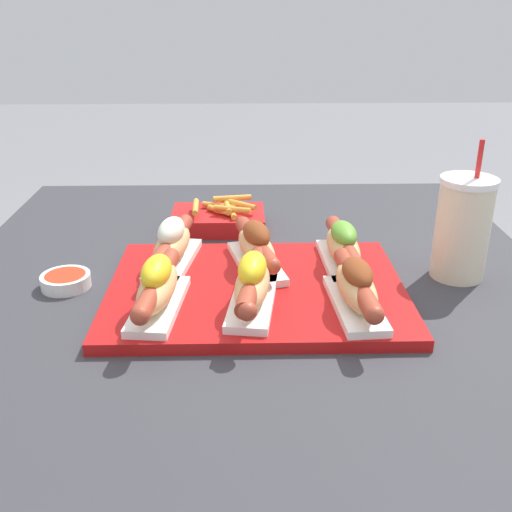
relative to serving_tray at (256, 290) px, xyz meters
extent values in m
cube|color=#333338|center=(-0.01, 0.07, -0.36)|extent=(1.01, 1.05, 0.70)
cube|color=#B71414|center=(0.00, 0.00, 0.00)|extent=(0.46, 0.34, 0.02)
cube|color=white|center=(-0.14, -0.07, 0.02)|extent=(0.08, 0.18, 0.01)
ellipsoid|color=tan|center=(-0.14, -0.07, 0.04)|extent=(0.06, 0.16, 0.04)
cylinder|color=#9E3D28|center=(-0.14, -0.07, 0.05)|extent=(0.05, 0.19, 0.03)
sphere|color=#9E3D28|center=(-0.15, -0.17, 0.05)|extent=(0.03, 0.03, 0.03)
sphere|color=#9E3D28|center=(-0.13, 0.02, 0.05)|extent=(0.03, 0.03, 0.03)
ellipsoid|color=yellow|center=(-0.14, -0.07, 0.07)|extent=(0.05, 0.09, 0.04)
cube|color=white|center=(0.00, -0.07, 0.02)|extent=(0.08, 0.18, 0.01)
ellipsoid|color=tan|center=(0.00, -0.07, 0.04)|extent=(0.07, 0.16, 0.04)
cylinder|color=#9E3D28|center=(0.00, -0.07, 0.05)|extent=(0.05, 0.19, 0.03)
sphere|color=#9E3D28|center=(-0.02, -0.16, 0.05)|extent=(0.03, 0.03, 0.03)
sphere|color=#9E3D28|center=(0.01, 0.03, 0.05)|extent=(0.03, 0.03, 0.03)
ellipsoid|color=yellow|center=(0.00, -0.07, 0.07)|extent=(0.05, 0.09, 0.04)
cube|color=white|center=(0.14, -0.08, 0.02)|extent=(0.07, 0.18, 0.01)
ellipsoid|color=tan|center=(0.14, -0.08, 0.04)|extent=(0.06, 0.15, 0.04)
cylinder|color=#9E3D28|center=(0.14, -0.08, 0.05)|extent=(0.04, 0.19, 0.03)
sphere|color=#9E3D28|center=(0.15, -0.17, 0.05)|extent=(0.03, 0.03, 0.03)
sphere|color=#9E3D28|center=(0.13, 0.01, 0.05)|extent=(0.03, 0.03, 0.03)
ellipsoid|color=brown|center=(0.14, -0.08, 0.07)|extent=(0.05, 0.09, 0.03)
cube|color=white|center=(-0.14, 0.08, 0.02)|extent=(0.09, 0.18, 0.01)
ellipsoid|color=tan|center=(-0.14, 0.08, 0.04)|extent=(0.07, 0.16, 0.04)
cylinder|color=#9E3D28|center=(-0.14, 0.08, 0.05)|extent=(0.05, 0.19, 0.03)
sphere|color=#9E3D28|center=(-0.15, -0.01, 0.05)|extent=(0.03, 0.03, 0.03)
sphere|color=#9E3D28|center=(-0.12, 0.17, 0.05)|extent=(0.03, 0.03, 0.03)
ellipsoid|color=silver|center=(-0.14, 0.08, 0.07)|extent=(0.05, 0.09, 0.04)
cube|color=white|center=(0.00, 0.07, 0.02)|extent=(0.10, 0.18, 0.01)
ellipsoid|color=tan|center=(0.00, 0.07, 0.04)|extent=(0.08, 0.16, 0.04)
cylinder|color=#9E3D28|center=(0.00, 0.07, 0.05)|extent=(0.07, 0.19, 0.03)
sphere|color=#9E3D28|center=(0.02, -0.02, 0.05)|extent=(0.03, 0.03, 0.03)
sphere|color=#9E3D28|center=(-0.02, 0.16, 0.05)|extent=(0.03, 0.03, 0.03)
ellipsoid|color=brown|center=(0.00, 0.07, 0.07)|extent=(0.06, 0.09, 0.04)
cube|color=white|center=(0.14, 0.07, 0.02)|extent=(0.07, 0.17, 0.01)
ellipsoid|color=tan|center=(0.14, 0.07, 0.04)|extent=(0.05, 0.15, 0.04)
cylinder|color=#9E3D28|center=(0.14, 0.07, 0.05)|extent=(0.03, 0.19, 0.03)
sphere|color=#9E3D28|center=(0.15, -0.03, 0.05)|extent=(0.03, 0.03, 0.03)
sphere|color=#9E3D28|center=(0.14, 0.16, 0.05)|extent=(0.03, 0.03, 0.03)
ellipsoid|color=#5B992D|center=(0.14, 0.07, 0.07)|extent=(0.04, 0.08, 0.03)
cylinder|color=white|center=(-0.30, 0.04, 0.00)|extent=(0.08, 0.08, 0.02)
cylinder|color=red|center=(-0.30, 0.04, 0.01)|extent=(0.06, 0.06, 0.01)
cylinder|color=beige|center=(0.33, 0.06, 0.07)|extent=(0.09, 0.09, 0.16)
cylinder|color=white|center=(0.33, 0.06, 0.15)|extent=(0.09, 0.09, 0.01)
cylinder|color=red|center=(0.35, 0.06, 0.19)|extent=(0.01, 0.01, 0.06)
cube|color=#B21919|center=(-0.07, 0.29, 0.01)|extent=(0.18, 0.13, 0.03)
cylinder|color=gold|center=(-0.03, 0.30, 0.04)|extent=(0.07, 0.06, 0.01)
cylinder|color=gold|center=(-0.07, 0.31, 0.03)|extent=(0.07, 0.03, 0.01)
cylinder|color=gold|center=(-0.04, 0.28, 0.03)|extent=(0.02, 0.08, 0.01)
cylinder|color=gold|center=(-0.04, 0.27, 0.04)|extent=(0.07, 0.03, 0.01)
cylinder|color=gold|center=(-0.04, 0.32, 0.05)|extent=(0.08, 0.02, 0.01)
cylinder|color=gold|center=(-0.05, 0.29, 0.04)|extent=(0.02, 0.07, 0.01)
cylinder|color=gold|center=(-0.07, 0.28, 0.03)|extent=(0.05, 0.05, 0.01)
cylinder|color=gold|center=(-0.11, 0.28, 0.04)|extent=(0.01, 0.07, 0.01)
camera|label=1|loc=(-0.02, -0.83, 0.42)|focal=42.00mm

